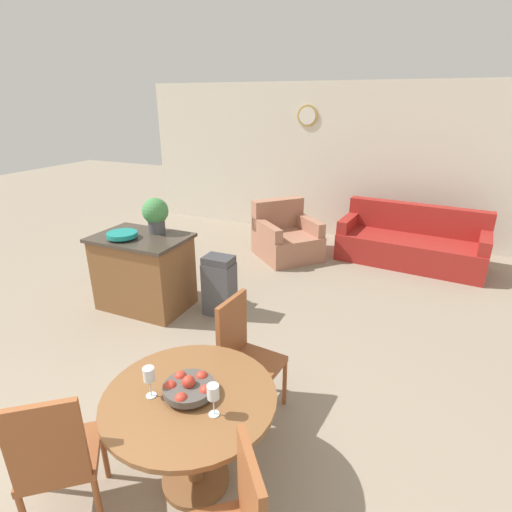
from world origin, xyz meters
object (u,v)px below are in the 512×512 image
dining_chair_near_left (56,455)px  dining_chair_far_side (244,352)px  potted_plant (156,214)px  couch (411,244)px  teal_bowl (122,235)px  wine_glass_right (213,393)px  kitchen_island (144,272)px  dining_table (191,416)px  fruit_bowl (189,387)px  wine_glass_left (149,375)px  armchair (286,239)px  trash_bin (219,286)px

dining_chair_near_left → dining_chair_far_side: 1.43m
potted_plant → couch: bearing=43.7°
teal_bowl → wine_glass_right: bearing=-39.0°
dining_chair_near_left → kitchen_island: (-1.33, 2.41, -0.08)m
dining_table → fruit_bowl: 0.22m
wine_glass_right → dining_table: bearing=159.8°
wine_glass_right → couch: wine_glass_right is taller
fruit_bowl → wine_glass_left: bearing=-153.6°
dining_table → armchair: (-0.89, 4.17, -0.26)m
trash_bin → wine_glass_right: bearing=-61.5°
dining_chair_near_left → kitchen_island: size_ratio=0.90×
dining_chair_far_side → fruit_bowl: 0.81m
dining_table → wine_glass_left: wine_glass_left is taller
armchair → wine_glass_right: bearing=-123.4°
kitchen_island → teal_bowl: (-0.12, -0.15, 0.50)m
wine_glass_right → kitchen_island: 2.89m
dining_chair_far_side → teal_bowl: dining_chair_far_side is taller
dining_chair_near_left → wine_glass_left: size_ratio=4.83×
dining_chair_near_left → potted_plant: size_ratio=2.35×
wine_glass_right → couch: size_ratio=0.09×
dining_chair_far_side → wine_glass_left: size_ratio=4.83×
wine_glass_left → kitchen_island: size_ratio=0.19×
wine_glass_left → wine_glass_right: (0.43, 0.02, 0.00)m
dining_table → wine_glass_left: (-0.21, -0.10, 0.31)m
dining_chair_far_side → couch: 4.07m
wine_glass_right → kitchen_island: (-2.09, 1.95, -0.42)m
dining_table → teal_bowl: bearing=139.4°
dining_chair_near_left → couch: bearing=34.5°
dining_table → teal_bowl: (-2.00, 1.72, 0.40)m
wine_glass_right → potted_plant: potted_plant is taller
dining_chair_far_side → trash_bin: 1.62m
wine_glass_left → couch: 4.99m
wine_glass_right → potted_plant: 2.94m
wine_glass_left → armchair: bearing=99.0°
dining_chair_far_side → wine_glass_right: 0.94m
dining_table → fruit_bowl: bearing=164.7°
potted_plant → couch: 3.92m
fruit_bowl → potted_plant: bearing=130.7°
dining_chair_far_side → trash_bin: bearing=-138.1°
couch → dining_chair_far_side: bearing=-98.9°
armchair → dining_table: bearing=-125.9°
wine_glass_right → teal_bowl: (-2.22, 1.80, 0.08)m
wine_glass_right → armchair: size_ratio=0.16×
teal_bowl → trash_bin: 1.26m
wine_glass_left → fruit_bowl: bearing=26.4°
dining_chair_far_side → potted_plant: (-1.78, 1.29, 0.61)m
dining_table → dining_chair_far_side: (-0.00, 0.77, -0.02)m
teal_bowl → couch: (2.99, 3.00, -0.66)m
couch → dining_chair_near_left: bearing=-101.1°
dining_chair_near_left → wine_glass_left: (0.34, 0.45, 0.33)m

